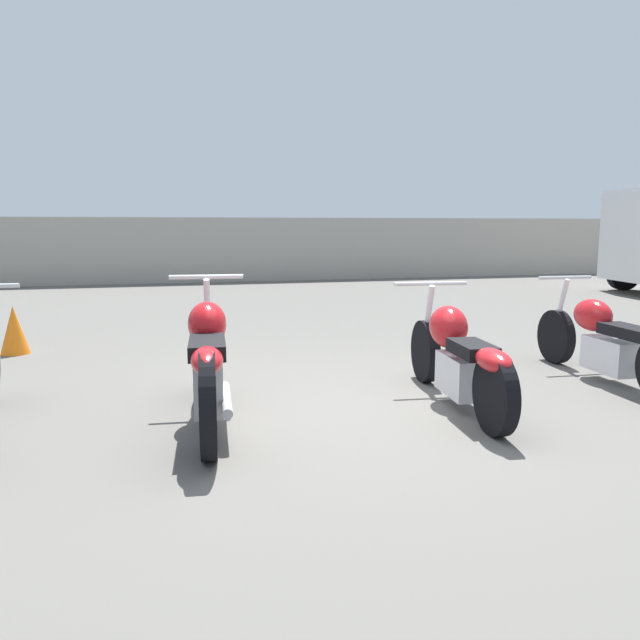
# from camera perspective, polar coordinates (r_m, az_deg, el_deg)

# --- Properties ---
(ground_plane) EXTENTS (60.00, 60.00, 0.00)m
(ground_plane) POSITION_cam_1_polar(r_m,az_deg,el_deg) (4.90, 1.53, -8.40)
(ground_plane) COLOR #5B5954
(fence_back) EXTENTS (40.00, 0.04, 1.64)m
(fence_back) POSITION_cam_1_polar(r_m,az_deg,el_deg) (16.19, -10.21, 6.31)
(fence_back) COLOR #9E998E
(fence_back) RESTS_ON ground_plane
(motorcycle_slot_1) EXTENTS (0.59, 2.06, 1.05)m
(motorcycle_slot_1) POSITION_cam_1_polar(r_m,az_deg,el_deg) (4.54, -10.17, -4.06)
(motorcycle_slot_1) COLOR black
(motorcycle_slot_1) RESTS_ON ground_plane
(motorcycle_slot_2) EXTENTS (0.67, 2.08, 0.94)m
(motorcycle_slot_2) POSITION_cam_1_polar(r_m,az_deg,el_deg) (5.09, 12.48, -3.30)
(motorcycle_slot_2) COLOR black
(motorcycle_slot_2) RESTS_ON ground_plane
(motorcycle_slot_3) EXTENTS (0.58, 2.11, 0.93)m
(motorcycle_slot_3) POSITION_cam_1_polar(r_m,az_deg,el_deg) (6.31, 24.84, -1.73)
(motorcycle_slot_3) COLOR black
(motorcycle_slot_3) RESTS_ON ground_plane
(traffic_cone_near) EXTENTS (0.32, 0.32, 0.54)m
(traffic_cone_near) POSITION_cam_1_polar(r_m,az_deg,el_deg) (7.81, -26.18, -0.83)
(traffic_cone_near) COLOR orange
(traffic_cone_near) RESTS_ON ground_plane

